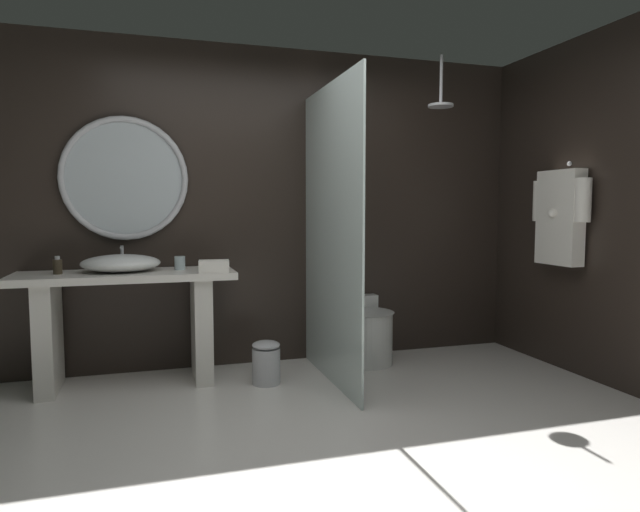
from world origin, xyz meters
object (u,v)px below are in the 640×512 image
tumbler_cup (180,263)px  folded_hand_towel (214,266)px  waste_bin (266,362)px  toilet (364,331)px  soap_dispenser (58,266)px  round_wall_mirror (125,178)px  vessel_sink (121,263)px  rain_shower_head (441,100)px  hanging_bathrobe (560,214)px

tumbler_cup → folded_hand_towel: 0.32m
waste_bin → toilet: bearing=20.5°
toilet → folded_hand_towel: 1.43m
waste_bin → folded_hand_towel: bearing=164.8°
tumbler_cup → folded_hand_towel: tumbler_cup is taller
soap_dispenser → round_wall_mirror: bearing=30.3°
vessel_sink → toilet: 2.02m
waste_bin → round_wall_mirror: bearing=150.4°
tumbler_cup → round_wall_mirror: 0.78m
rain_shower_head → hanging_bathrobe: (0.84, -0.40, -0.90)m
toilet → folded_hand_towel: size_ratio=2.99×
soap_dispenser → toilet: 2.41m
soap_dispenser → rain_shower_head: bearing=-4.5°
rain_shower_head → vessel_sink: bearing=174.2°
soap_dispenser → rain_shower_head: rain_shower_head is taller
round_wall_mirror → folded_hand_towel: bearing=-36.6°
round_wall_mirror → tumbler_cup: bearing=-30.9°
toilet → folded_hand_towel: bearing=-169.1°
soap_dispenser → hanging_bathrobe: 3.76m
soap_dispenser → tumbler_cup: bearing=2.4°
rain_shower_head → waste_bin: size_ratio=1.26×
vessel_sink → tumbler_cup: size_ratio=5.34×
folded_hand_towel → hanging_bathrobe: bearing=-9.5°
soap_dispenser → folded_hand_towel: size_ratio=0.59×
hanging_bathrobe → folded_hand_towel: bearing=170.5°
waste_bin → tumbler_cup: bearing=151.3°
hanging_bathrobe → vessel_sink: bearing=168.7°
round_wall_mirror → rain_shower_head: (2.40, -0.49, 0.63)m
tumbler_cup → toilet: tumbler_cup is taller
tumbler_cup → hanging_bathrobe: (2.86, -0.67, 0.36)m
tumbler_cup → round_wall_mirror: size_ratio=0.11×
soap_dispenser → toilet: bearing=1.4°
tumbler_cup → round_wall_mirror: (-0.38, 0.23, 0.64)m
soap_dispenser → toilet: size_ratio=0.20×
round_wall_mirror → rain_shower_head: 2.53m
round_wall_mirror → waste_bin: bearing=-29.6°
tumbler_cup → waste_bin: (0.59, -0.32, -0.72)m
vessel_sink → folded_hand_towel: size_ratio=2.58×
rain_shower_head → soap_dispenser: bearing=175.5°
tumbler_cup → round_wall_mirror: round_wall_mirror is taller
soap_dispenser → waste_bin: (1.42, -0.29, -0.72)m
soap_dispenser → rain_shower_head: (2.86, -0.23, 1.26)m
vessel_sink → waste_bin: size_ratio=1.73×
soap_dispenser → hanging_bathrobe: size_ratio=0.16×
hanging_bathrobe → waste_bin: 2.54m
tumbler_cup → waste_bin: tumbler_cup is taller
toilet → vessel_sink: bearing=-179.1°
rain_shower_head → hanging_bathrobe: size_ratio=0.50×
round_wall_mirror → rain_shower_head: rain_shower_head is taller
toilet → folded_hand_towel: (-1.27, -0.24, 0.61)m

